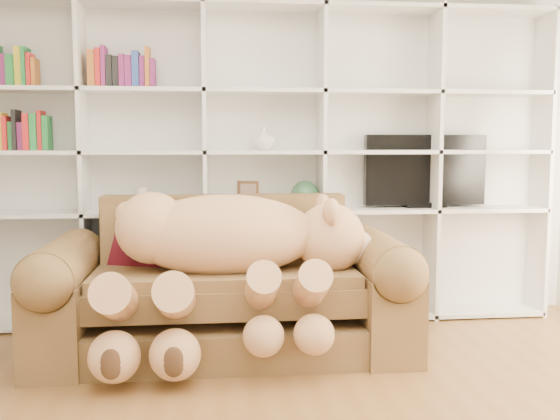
{
  "coord_description": "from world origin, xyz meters",
  "views": [
    {
      "loc": [
        -0.38,
        -2.39,
        1.37
      ],
      "look_at": [
        0.05,
        1.63,
        0.93
      ],
      "focal_mm": 40.0,
      "sensor_mm": 36.0,
      "label": 1
    }
  ],
  "objects": [
    {
      "name": "wall_back",
      "position": [
        0.0,
        2.5,
        1.35
      ],
      "size": [
        5.0,
        0.02,
        2.7
      ],
      "primitive_type": "cube",
      "color": "silver",
      "rests_on": "floor"
    },
    {
      "name": "bookshelf",
      "position": [
        -0.24,
        2.36,
        1.31
      ],
      "size": [
        4.43,
        0.35,
        2.4
      ],
      "color": "white",
      "rests_on": "floor"
    },
    {
      "name": "sofa",
      "position": [
        -0.31,
        1.64,
        0.38
      ],
      "size": [
        2.38,
        1.03,
        1.0
      ],
      "color": "brown",
      "rests_on": "floor"
    },
    {
      "name": "teddy_bear",
      "position": [
        -0.3,
        1.44,
        0.69
      ],
      "size": [
        1.74,
        0.97,
        1.01
      ],
      "rotation": [
        0.0,
        0.0,
        -0.01
      ],
      "color": "#E1AF70",
      "rests_on": "sofa"
    },
    {
      "name": "throw_pillow",
      "position": [
        -0.88,
        1.81,
        0.71
      ],
      "size": [
        0.46,
        0.35,
        0.43
      ],
      "primitive_type": "cube",
      "rotation": [
        -0.24,
        0.0,
        -0.34
      ],
      "color": "#4F0D10",
      "rests_on": "sofa"
    },
    {
      "name": "gift_box",
      "position": [
        0.68,
        1.29,
        0.11
      ],
      "size": [
        0.35,
        0.33,
        0.23
      ],
      "primitive_type": "cube",
      "rotation": [
        0.0,
        0.0,
        0.27
      ],
      "color": "#AE1C17",
      "rests_on": "floor"
    },
    {
      "name": "tv",
      "position": [
        1.27,
        2.35,
        1.14
      ],
      "size": [
        0.96,
        0.18,
        0.57
      ],
      "color": "black",
      "rests_on": "bookshelf"
    },
    {
      "name": "picture_frame",
      "position": [
        -0.12,
        2.3,
        0.98
      ],
      "size": [
        0.16,
        0.09,
        0.21
      ],
      "primitive_type": "cube",
      "rotation": [
        0.0,
        0.0,
        -0.39
      ],
      "color": "brown",
      "rests_on": "bookshelf"
    },
    {
      "name": "green_vase",
      "position": [
        0.32,
        2.3,
        0.97
      ],
      "size": [
        0.22,
        0.22,
        0.22
      ],
      "primitive_type": "sphere",
      "color": "#315F3C",
      "rests_on": "bookshelf"
    },
    {
      "name": "figurine_tall",
      "position": [
        -0.91,
        2.3,
        0.95
      ],
      "size": [
        0.1,
        0.1,
        0.17
      ],
      "primitive_type": "cylinder",
      "rotation": [
        0.0,
        0.0,
        -0.13
      ],
      "color": "silver",
      "rests_on": "bookshelf"
    },
    {
      "name": "figurine_short",
      "position": [
        -0.83,
        2.3,
        0.93
      ],
      "size": [
        0.1,
        0.1,
        0.13
      ],
      "primitive_type": "cylinder",
      "rotation": [
        0.0,
        0.0,
        -0.34
      ],
      "color": "silver",
      "rests_on": "bookshelf"
    },
    {
      "name": "snow_globe",
      "position": [
        -0.72,
        2.3,
        0.92
      ],
      "size": [
        0.11,
        0.11,
        0.11
      ],
      "primitive_type": "sphere",
      "color": "silver",
      "rests_on": "bookshelf"
    },
    {
      "name": "shelf_vase",
      "position": [
        -0.0,
        2.3,
        1.4
      ],
      "size": [
        0.19,
        0.19,
        0.17
      ],
      "primitive_type": "imported",
      "rotation": [
        0.0,
        0.0,
        -0.18
      ],
      "color": "silver",
      "rests_on": "bookshelf"
    }
  ]
}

